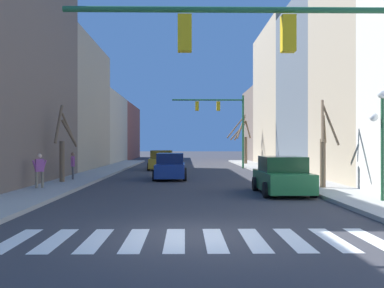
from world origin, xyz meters
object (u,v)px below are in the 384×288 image
Objects in this scene: car_driving_toward_lane at (170,167)px; car_parked_left_near at (282,176)px; pedestrian_crossing_street at (39,168)px; street_lamp_right_corner at (382,121)px; street_tree_right_near at (63,148)px; pedestrian_near_right_corner at (73,163)px; car_parked_left_far at (162,160)px; traffic_signal_near at (301,57)px; street_tree_left_mid at (324,149)px; street_tree_left_far at (243,139)px; traffic_signal_far at (223,116)px.

car_parked_left_near is at bearing 31.96° from car_driving_toward_lane.
pedestrian_crossing_street reaches higher than car_parked_left_near.
street_lamp_right_corner is 15.92m from street_tree_right_near.
car_parked_left_far is at bearing -36.19° from pedestrian_near_right_corner.
car_parked_left_near is at bearing 18.39° from car_parked_left_far.
traffic_signal_near is 5.18× the size of pedestrian_near_right_corner.
car_driving_toward_lane is at bearing -87.63° from pedestrian_near_right_corner.
street_tree_left_far is at bearing 91.06° from street_tree_left_mid.
car_parked_left_far is at bearing 39.71° from pedestrian_crossing_street.
street_tree_right_near reaches higher than car_driving_toward_lane.
pedestrian_crossing_street is 0.38× the size of street_tree_right_near.
traffic_signal_far is at bearing 2.37° from car_parked_left_near.
traffic_signal_near is 18.06m from car_driving_toward_lane.
car_parked_left_far is 14.77m from street_tree_right_near.
pedestrian_near_right_corner is (-5.54, -1.86, 0.32)m from car_driving_toward_lane.
street_tree_left_far is at bearing -3.76° from car_parked_left_near.
traffic_signal_far reaches higher than car_parked_left_near.
car_parked_left_near is 9.70m from car_driving_toward_lane.
street_lamp_right_corner is at bearing -31.07° from street_tree_right_near.
traffic_signal_near is 28.39m from car_parked_left_far.
traffic_signal_near reaches higher than pedestrian_crossing_street.
street_tree_right_near is 0.81× the size of street_tree_left_far.
street_tree_left_mid reaches higher than street_lamp_right_corner.
car_driving_toward_lane is at bearing -109.39° from traffic_signal_far.
street_tree_right_near is at bearing -57.73° from car_driving_toward_lane.
car_parked_left_near is at bearing -137.02° from pedestrian_near_right_corner.
traffic_signal_near is at bearing -165.73° from pedestrian_near_right_corner.
car_parked_left_near is 11.04m from pedestrian_crossing_street.
street_tree_right_near reaches higher than pedestrian_crossing_street.
street_tree_left_far is at bearing 60.38° from street_tree_right_near.
car_driving_toward_lane is 1.10× the size of street_tree_left_mid.
traffic_signal_near is at bearing -91.37° from traffic_signal_far.
street_tree_left_far reaches higher than car_driving_toward_lane.
street_tree_left_far is (1.75, 26.69, 1.89)m from car_parked_left_near.
pedestrian_crossing_street is at bearing 83.05° from car_parked_left_near.
street_lamp_right_corner is 0.98× the size of street_tree_left_mid.
street_lamp_right_corner reaches higher than car_parked_left_far.
car_driving_toward_lane is 10.17m from street_tree_left_mid.
pedestrian_near_right_corner reaches higher than car_driving_toward_lane.
car_parked_left_near reaches higher than car_driving_toward_lane.
street_tree_left_far reaches higher than car_parked_left_near.
pedestrian_near_right_corner is at bearing 51.88° from pedestrian_crossing_street.
street_tree_right_near is 25.35m from street_tree_left_far.
car_parked_left_near is at bearing -93.76° from street_tree_left_far.
street_tree_left_far is at bearing 84.73° from traffic_signal_near.
traffic_signal_far reaches higher than pedestrian_near_right_corner.
street_tree_right_near is (-5.64, -3.56, 1.21)m from car_driving_toward_lane.
street_tree_left_far reaches higher than car_parked_left_far.
street_lamp_right_corner reaches higher than pedestrian_near_right_corner.
traffic_signal_near is 1.24× the size of traffic_signal_far.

